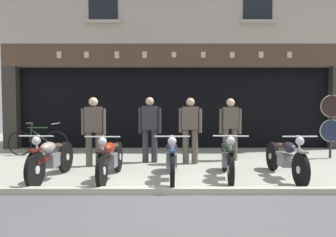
% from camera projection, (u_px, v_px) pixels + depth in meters
% --- Properties ---
extents(ground, '(22.79, 22.00, 0.18)m').
position_uv_depth(ground, '(183.00, 220.00, 4.21)').
color(ground, '#9A9F8F').
extents(shop_facade, '(11.09, 4.42, 6.20)m').
position_uv_depth(shop_facade, '(174.00, 96.00, 12.11)').
color(shop_facade, black).
rests_on(shop_facade, ground).
extents(motorcycle_left, '(0.62, 1.95, 0.92)m').
position_uv_depth(motorcycle_left, '(52.00, 158.00, 6.20)').
color(motorcycle_left, black).
rests_on(motorcycle_left, ground).
extents(motorcycle_center_left, '(0.62, 2.04, 0.92)m').
position_uv_depth(motorcycle_center_left, '(111.00, 158.00, 6.21)').
color(motorcycle_center_left, black).
rests_on(motorcycle_center_left, ground).
extents(motorcycle_center, '(0.62, 2.08, 0.92)m').
position_uv_depth(motorcycle_center, '(172.00, 158.00, 6.19)').
color(motorcycle_center, black).
rests_on(motorcycle_center, ground).
extents(motorcycle_center_right, '(0.62, 2.00, 0.91)m').
position_uv_depth(motorcycle_center_right, '(228.00, 157.00, 6.29)').
color(motorcycle_center_right, black).
rests_on(motorcycle_center_right, ground).
extents(motorcycle_right, '(0.62, 2.04, 0.90)m').
position_uv_depth(motorcycle_right, '(286.00, 157.00, 6.31)').
color(motorcycle_right, black).
rests_on(motorcycle_right, ground).
extents(salesman_left, '(0.56, 0.26, 1.60)m').
position_uv_depth(salesman_left, '(94.00, 128.00, 7.47)').
color(salesman_left, brown).
rests_on(salesman_left, ground).
extents(shopkeeper_center, '(0.56, 0.26, 1.61)m').
position_uv_depth(shopkeeper_center, '(150.00, 127.00, 7.95)').
color(shopkeeper_center, '#2D2D33').
rests_on(shopkeeper_center, ground).
extents(salesman_right, '(0.55, 0.28, 1.59)m').
position_uv_depth(salesman_right, '(191.00, 127.00, 7.78)').
color(salesman_right, brown).
rests_on(salesman_right, ground).
extents(assistant_far_right, '(0.56, 0.25, 1.58)m').
position_uv_depth(assistant_far_right, '(231.00, 126.00, 8.21)').
color(assistant_far_right, brown).
rests_on(assistant_far_right, ground).
extents(tyre_sign_pole, '(0.59, 0.06, 1.71)m').
position_uv_depth(tyre_sign_pole, '(332.00, 119.00, 8.50)').
color(tyre_sign_pole, '#232328').
rests_on(tyre_sign_pole, ground).
extents(advert_board_near, '(0.76, 0.03, 1.04)m').
position_uv_depth(advert_board_near, '(109.00, 93.00, 10.49)').
color(advert_board_near, silver).
extents(leaning_bicycle, '(1.76, 0.50, 0.94)m').
position_uv_depth(leaning_bicycle, '(38.00, 142.00, 9.01)').
color(leaning_bicycle, black).
rests_on(leaning_bicycle, ground).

